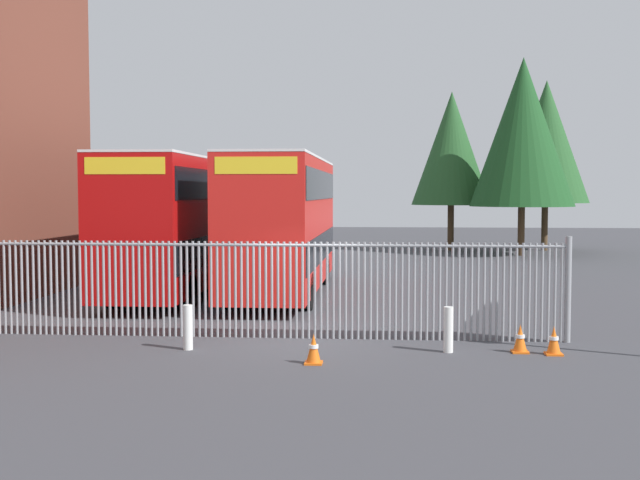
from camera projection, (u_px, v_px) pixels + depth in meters
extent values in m
plane|color=#3D3D42|center=(330.00, 294.00, 25.96)|extent=(100.00, 100.00, 0.00)
cylinder|color=gray|center=(5.00, 287.00, 18.52)|extent=(0.06, 0.06, 2.20)
cylinder|color=gray|center=(10.00, 287.00, 18.51)|extent=(0.06, 0.06, 2.20)
cylinder|color=gray|center=(16.00, 287.00, 18.50)|extent=(0.06, 0.06, 2.20)
cylinder|color=gray|center=(22.00, 287.00, 18.49)|extent=(0.06, 0.06, 2.20)
cylinder|color=gray|center=(28.00, 287.00, 18.48)|extent=(0.06, 0.06, 2.20)
cylinder|color=gray|center=(34.00, 287.00, 18.46)|extent=(0.06, 0.06, 2.20)
cylinder|color=gray|center=(39.00, 287.00, 18.45)|extent=(0.06, 0.06, 2.20)
cylinder|color=gray|center=(45.00, 288.00, 18.44)|extent=(0.06, 0.06, 2.20)
cylinder|color=gray|center=(51.00, 288.00, 18.43)|extent=(0.06, 0.06, 2.20)
cylinder|color=gray|center=(57.00, 288.00, 18.42)|extent=(0.06, 0.06, 2.20)
cylinder|color=gray|center=(63.00, 288.00, 18.41)|extent=(0.06, 0.06, 2.20)
cylinder|color=gray|center=(69.00, 288.00, 18.39)|extent=(0.06, 0.06, 2.20)
cylinder|color=gray|center=(74.00, 288.00, 18.38)|extent=(0.06, 0.06, 2.20)
cylinder|color=gray|center=(80.00, 288.00, 18.37)|extent=(0.06, 0.06, 2.20)
cylinder|color=gray|center=(86.00, 288.00, 18.36)|extent=(0.06, 0.06, 2.20)
cylinder|color=gray|center=(92.00, 288.00, 18.35)|extent=(0.06, 0.06, 2.20)
cylinder|color=gray|center=(98.00, 288.00, 18.34)|extent=(0.06, 0.06, 2.20)
cylinder|color=gray|center=(104.00, 288.00, 18.33)|extent=(0.06, 0.06, 2.20)
cylinder|color=gray|center=(110.00, 288.00, 18.31)|extent=(0.06, 0.06, 2.20)
cylinder|color=gray|center=(116.00, 288.00, 18.30)|extent=(0.06, 0.06, 2.20)
cylinder|color=gray|center=(122.00, 288.00, 18.29)|extent=(0.06, 0.06, 2.20)
cylinder|color=gray|center=(127.00, 288.00, 18.28)|extent=(0.06, 0.06, 2.20)
cylinder|color=gray|center=(133.00, 288.00, 18.27)|extent=(0.06, 0.06, 2.20)
cylinder|color=gray|center=(139.00, 289.00, 18.26)|extent=(0.06, 0.06, 2.20)
cylinder|color=gray|center=(145.00, 289.00, 18.25)|extent=(0.06, 0.06, 2.20)
cylinder|color=gray|center=(151.00, 289.00, 18.23)|extent=(0.06, 0.06, 2.20)
cylinder|color=gray|center=(157.00, 289.00, 18.22)|extent=(0.06, 0.06, 2.20)
cylinder|color=gray|center=(163.00, 289.00, 18.21)|extent=(0.06, 0.06, 2.20)
cylinder|color=gray|center=(169.00, 289.00, 18.20)|extent=(0.06, 0.06, 2.20)
cylinder|color=gray|center=(175.00, 289.00, 18.19)|extent=(0.06, 0.06, 2.20)
cylinder|color=gray|center=(181.00, 289.00, 18.18)|extent=(0.06, 0.06, 2.20)
cylinder|color=gray|center=(187.00, 289.00, 18.16)|extent=(0.06, 0.06, 2.20)
cylinder|color=gray|center=(193.00, 289.00, 18.15)|extent=(0.06, 0.06, 2.20)
cylinder|color=gray|center=(199.00, 289.00, 18.14)|extent=(0.06, 0.06, 2.20)
cylinder|color=gray|center=(205.00, 289.00, 18.13)|extent=(0.06, 0.06, 2.20)
cylinder|color=gray|center=(211.00, 289.00, 18.12)|extent=(0.06, 0.06, 2.20)
cylinder|color=gray|center=(217.00, 289.00, 18.11)|extent=(0.06, 0.06, 2.20)
cylinder|color=gray|center=(223.00, 289.00, 18.10)|extent=(0.06, 0.06, 2.20)
cylinder|color=gray|center=(229.00, 289.00, 18.08)|extent=(0.06, 0.06, 2.20)
cylinder|color=gray|center=(235.00, 289.00, 18.07)|extent=(0.06, 0.06, 2.20)
cylinder|color=gray|center=(241.00, 290.00, 18.06)|extent=(0.06, 0.06, 2.20)
cylinder|color=gray|center=(247.00, 290.00, 18.05)|extent=(0.06, 0.06, 2.20)
cylinder|color=gray|center=(254.00, 290.00, 18.04)|extent=(0.06, 0.06, 2.20)
cylinder|color=gray|center=(260.00, 290.00, 18.03)|extent=(0.06, 0.06, 2.20)
cylinder|color=gray|center=(266.00, 290.00, 18.02)|extent=(0.06, 0.06, 2.20)
cylinder|color=gray|center=(272.00, 290.00, 18.00)|extent=(0.06, 0.06, 2.20)
cylinder|color=gray|center=(278.00, 290.00, 17.99)|extent=(0.06, 0.06, 2.20)
cylinder|color=gray|center=(284.00, 290.00, 17.98)|extent=(0.06, 0.06, 2.20)
cylinder|color=gray|center=(290.00, 290.00, 17.97)|extent=(0.06, 0.06, 2.20)
cylinder|color=gray|center=(296.00, 290.00, 17.96)|extent=(0.06, 0.06, 2.20)
cylinder|color=gray|center=(303.00, 290.00, 17.95)|extent=(0.06, 0.06, 2.20)
cylinder|color=gray|center=(309.00, 290.00, 17.93)|extent=(0.06, 0.06, 2.20)
cylinder|color=gray|center=(315.00, 290.00, 17.92)|extent=(0.06, 0.06, 2.20)
cylinder|color=gray|center=(321.00, 290.00, 17.91)|extent=(0.06, 0.06, 2.20)
cylinder|color=gray|center=(327.00, 290.00, 17.90)|extent=(0.06, 0.06, 2.20)
cylinder|color=gray|center=(333.00, 290.00, 17.89)|extent=(0.06, 0.06, 2.20)
cylinder|color=gray|center=(340.00, 291.00, 17.88)|extent=(0.06, 0.06, 2.20)
cylinder|color=gray|center=(346.00, 291.00, 17.87)|extent=(0.06, 0.06, 2.20)
cylinder|color=gray|center=(352.00, 291.00, 17.85)|extent=(0.06, 0.06, 2.20)
cylinder|color=gray|center=(358.00, 291.00, 17.84)|extent=(0.06, 0.06, 2.20)
cylinder|color=gray|center=(364.00, 291.00, 17.83)|extent=(0.06, 0.06, 2.20)
cylinder|color=gray|center=(371.00, 291.00, 17.82)|extent=(0.06, 0.06, 2.20)
cylinder|color=gray|center=(377.00, 291.00, 17.81)|extent=(0.06, 0.06, 2.20)
cylinder|color=gray|center=(383.00, 291.00, 17.80)|extent=(0.06, 0.06, 2.20)
cylinder|color=gray|center=(389.00, 291.00, 17.78)|extent=(0.06, 0.06, 2.20)
cylinder|color=gray|center=(396.00, 291.00, 17.77)|extent=(0.06, 0.06, 2.20)
cylinder|color=gray|center=(402.00, 291.00, 17.76)|extent=(0.06, 0.06, 2.20)
cylinder|color=gray|center=(408.00, 291.00, 17.75)|extent=(0.06, 0.06, 2.20)
cylinder|color=gray|center=(414.00, 291.00, 17.74)|extent=(0.06, 0.06, 2.20)
cylinder|color=gray|center=(421.00, 291.00, 17.73)|extent=(0.06, 0.06, 2.20)
cylinder|color=gray|center=(427.00, 291.00, 17.72)|extent=(0.06, 0.06, 2.20)
cylinder|color=gray|center=(433.00, 292.00, 17.70)|extent=(0.06, 0.06, 2.20)
cylinder|color=gray|center=(440.00, 292.00, 17.69)|extent=(0.06, 0.06, 2.20)
cylinder|color=gray|center=(446.00, 292.00, 17.68)|extent=(0.06, 0.06, 2.20)
cylinder|color=gray|center=(452.00, 292.00, 17.67)|extent=(0.06, 0.06, 2.20)
cylinder|color=gray|center=(459.00, 292.00, 17.66)|extent=(0.06, 0.06, 2.20)
cylinder|color=gray|center=(465.00, 292.00, 17.65)|extent=(0.06, 0.06, 2.20)
cylinder|color=gray|center=(471.00, 292.00, 17.64)|extent=(0.06, 0.06, 2.20)
cylinder|color=gray|center=(478.00, 292.00, 17.62)|extent=(0.06, 0.06, 2.20)
cylinder|color=gray|center=(484.00, 292.00, 17.61)|extent=(0.06, 0.06, 2.20)
cylinder|color=gray|center=(491.00, 292.00, 17.60)|extent=(0.06, 0.06, 2.20)
cylinder|color=gray|center=(497.00, 292.00, 17.59)|extent=(0.06, 0.06, 2.20)
cylinder|color=gray|center=(503.00, 292.00, 17.58)|extent=(0.06, 0.06, 2.20)
cylinder|color=gray|center=(510.00, 292.00, 17.57)|extent=(0.06, 0.06, 2.20)
cylinder|color=gray|center=(516.00, 292.00, 17.55)|extent=(0.06, 0.06, 2.20)
cylinder|color=gray|center=(523.00, 292.00, 17.54)|extent=(0.06, 0.06, 2.20)
cylinder|color=gray|center=(529.00, 292.00, 17.53)|extent=(0.06, 0.06, 2.20)
cylinder|color=gray|center=(536.00, 293.00, 17.52)|extent=(0.06, 0.06, 2.20)
cylinder|color=gray|center=(542.00, 293.00, 17.51)|extent=(0.06, 0.06, 2.20)
cylinder|color=gray|center=(548.00, 293.00, 17.50)|extent=(0.06, 0.06, 2.20)
cylinder|color=gray|center=(555.00, 293.00, 17.49)|extent=(0.06, 0.06, 2.20)
cylinder|color=gray|center=(561.00, 293.00, 17.47)|extent=(0.06, 0.06, 2.20)
cylinder|color=gray|center=(568.00, 293.00, 17.46)|extent=(0.06, 0.06, 2.20)
cylinder|color=gray|center=(250.00, 245.00, 17.98)|extent=(14.15, 0.07, 0.07)
cylinder|color=gray|center=(568.00, 289.00, 17.46)|extent=(0.14, 0.14, 2.35)
cube|color=red|center=(283.00, 222.00, 25.61)|extent=(2.50, 10.80, 4.00)
cube|color=black|center=(283.00, 247.00, 25.66)|extent=(2.54, 10.37, 0.90)
cube|color=black|center=(283.00, 185.00, 25.54)|extent=(2.54, 10.37, 0.90)
cube|color=yellow|center=(256.00, 165.00, 20.19)|extent=(2.12, 0.12, 0.44)
cube|color=silver|center=(283.00, 159.00, 25.49)|extent=(2.50, 10.80, 0.08)
cylinder|color=black|center=(230.00, 291.00, 22.48)|extent=(0.30, 1.04, 1.04)
cylinder|color=black|center=(307.00, 292.00, 22.30)|extent=(0.30, 1.04, 1.04)
cylinder|color=black|center=(264.00, 269.00, 28.76)|extent=(0.30, 1.04, 1.04)
cylinder|color=black|center=(324.00, 270.00, 28.58)|extent=(0.30, 1.04, 1.04)
cube|color=#B70C0C|center=(180.00, 222.00, 25.84)|extent=(2.50, 10.80, 4.00)
cube|color=black|center=(180.00, 246.00, 25.89)|extent=(2.54, 10.37, 0.90)
cube|color=black|center=(179.00, 185.00, 25.77)|extent=(2.54, 10.37, 0.90)
cube|color=yellow|center=(125.00, 166.00, 20.42)|extent=(2.12, 0.12, 0.44)
cube|color=silver|center=(179.00, 159.00, 25.72)|extent=(2.50, 10.80, 0.08)
cylinder|color=black|center=(112.00, 290.00, 22.71)|extent=(0.30, 1.04, 1.04)
cylinder|color=black|center=(188.00, 291.00, 22.53)|extent=(0.30, 1.04, 1.04)
cylinder|color=black|center=(172.00, 269.00, 28.99)|extent=(0.30, 1.04, 1.04)
cylinder|color=black|center=(231.00, 269.00, 28.81)|extent=(0.30, 1.04, 1.04)
cylinder|color=silver|center=(188.00, 327.00, 16.68)|extent=(0.20, 0.20, 0.95)
cylinder|color=silver|center=(448.00, 330.00, 16.40)|extent=(0.20, 0.20, 0.95)
cube|color=orange|center=(314.00, 363.00, 15.32)|extent=(0.34, 0.34, 0.04)
cone|color=orange|center=(314.00, 348.00, 15.30)|extent=(0.28, 0.28, 0.55)
cylinder|color=white|center=(314.00, 346.00, 15.30)|extent=(0.19, 0.19, 0.07)
cube|color=orange|center=(554.00, 354.00, 16.18)|extent=(0.34, 0.34, 0.04)
cone|color=orange|center=(554.00, 340.00, 16.16)|extent=(0.28, 0.28, 0.55)
cylinder|color=white|center=(554.00, 338.00, 16.16)|extent=(0.19, 0.19, 0.07)
cube|color=orange|center=(520.00, 352.00, 16.39)|extent=(0.34, 0.34, 0.04)
cone|color=orange|center=(520.00, 338.00, 16.38)|extent=(0.28, 0.28, 0.55)
cylinder|color=white|center=(520.00, 336.00, 16.38)|extent=(0.19, 0.19, 0.07)
cylinder|color=#4C3823|center=(451.00, 228.00, 45.27)|extent=(0.36, 0.36, 2.61)
cone|color=#235126|center=(451.00, 148.00, 45.00)|extent=(4.49, 4.49, 6.41)
cylinder|color=#4C3823|center=(521.00, 231.00, 41.58)|extent=(0.36, 0.36, 2.59)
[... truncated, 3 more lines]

